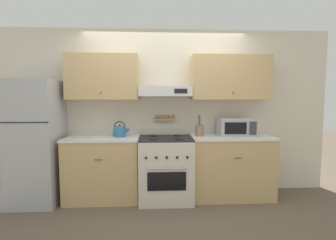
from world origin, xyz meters
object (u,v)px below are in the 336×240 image
at_px(refrigerator, 32,142).
at_px(tea_kettle, 120,131).
at_px(microwave, 236,127).
at_px(utensil_crock, 199,130).
at_px(stove_range, 166,168).

bearing_deg(refrigerator, tea_kettle, 4.14).
bearing_deg(refrigerator, microwave, 2.06).
xyz_separation_m(refrigerator, microwave, (2.97, 0.11, 0.19)).
xyz_separation_m(refrigerator, utensil_crock, (2.40, 0.09, 0.14)).
height_order(stove_range, utensil_crock, utensil_crock).
xyz_separation_m(stove_range, tea_kettle, (-0.67, 0.08, 0.55)).
relative_size(refrigerator, microwave, 3.31).
xyz_separation_m(stove_range, utensil_crock, (0.51, 0.08, 0.55)).
height_order(tea_kettle, microwave, microwave).
bearing_deg(tea_kettle, utensil_crock, 0.00).
relative_size(refrigerator, tea_kettle, 7.07).
bearing_deg(stove_range, utensil_crock, 9.18).
relative_size(microwave, utensil_crock, 1.69).
distance_m(refrigerator, tea_kettle, 1.24).
bearing_deg(utensil_crock, tea_kettle, -180.00).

